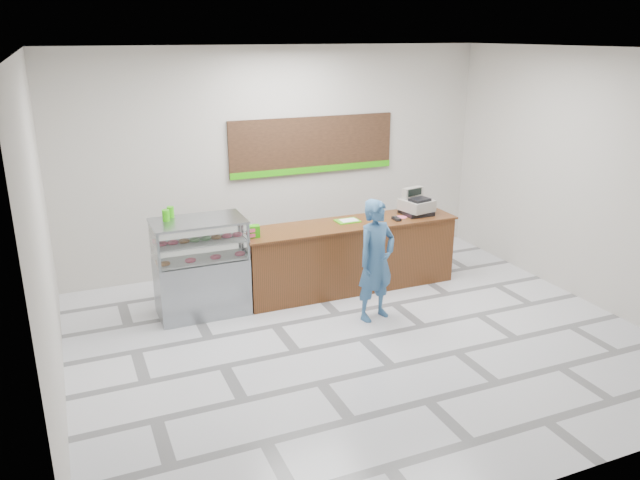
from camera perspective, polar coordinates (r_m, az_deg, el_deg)
name	(u,v)px	position (r m, az deg, el deg)	size (l,w,h in m)	color
floor	(362,338)	(7.99, 3.88, -8.96)	(7.00, 7.00, 0.00)	silver
back_wall	(280,159)	(10.04, -3.67, 7.38)	(7.00, 7.00, 0.00)	beige
ceiling	(369,49)	(7.10, 4.51, 17.01)	(7.00, 7.00, 0.00)	silver
sales_counter	(349,256)	(9.28, 2.69, -1.45)	(3.26, 0.76, 1.03)	#622F16
display_case	(201,266)	(8.55, -10.85, -2.39)	(1.22, 0.72, 1.33)	gray
menu_board	(313,146)	(10.16, -0.65, 8.60)	(2.80, 0.06, 0.90)	black
cash_register	(416,205)	(9.62, 8.79, 3.21)	(0.50, 0.51, 0.39)	black
card_terminal	(396,219)	(9.30, 7.00, 1.94)	(0.08, 0.16, 0.04)	black
serving_tray	(348,221)	(9.18, 2.54, 1.76)	(0.35, 0.25, 0.02)	#51C018
napkin_box	(250,231)	(8.61, -6.38, 0.84)	(0.12, 0.12, 0.11)	white
straw_cup	(249,229)	(8.65, -6.47, 1.00)	(0.09, 0.09, 0.13)	silver
promo_box	(253,231)	(8.50, -6.16, 0.80)	(0.18, 0.12, 0.16)	#30B10B
donut_decal	(401,217)	(9.46, 7.45, 2.09)	(0.17, 0.17, 0.00)	#F95979
green_cup_left	(166,215)	(8.38, -13.91, 2.20)	(0.10, 0.10, 0.15)	#30B10B
green_cup_right	(171,212)	(8.53, -13.51, 2.50)	(0.09, 0.09, 0.15)	#30B10B
customer	(376,260)	(8.24, 5.16, -1.86)	(0.60, 0.39, 1.64)	#345E8B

